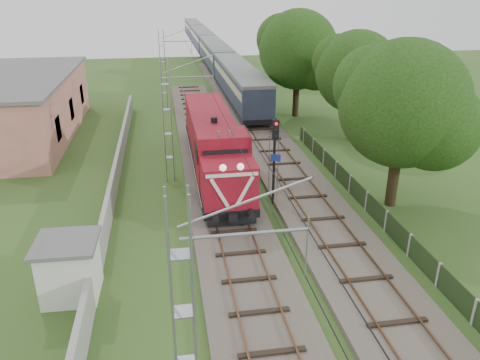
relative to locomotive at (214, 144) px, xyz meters
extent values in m
plane|color=#33541F|center=(0.00, -12.50, -2.22)|extent=(140.00, 140.00, 0.00)
cube|color=#6B6054|center=(0.00, -5.50, -2.07)|extent=(4.20, 70.00, 0.30)
cube|color=black|center=(0.00, -5.50, -1.87)|extent=(2.40, 70.00, 0.10)
cube|color=brown|center=(-0.85, -5.50, -1.80)|extent=(0.08, 70.00, 0.05)
cube|color=brown|center=(0.85, -5.50, -1.80)|extent=(0.08, 70.00, 0.05)
cube|color=#6B6054|center=(5.00, 7.50, -2.07)|extent=(4.20, 80.00, 0.30)
cube|color=black|center=(5.00, 7.50, -1.87)|extent=(2.40, 80.00, 0.10)
cube|color=brown|center=(4.15, 7.50, -1.80)|extent=(0.08, 80.00, 0.05)
cube|color=brown|center=(5.85, 7.50, -1.80)|extent=(0.08, 80.00, 0.05)
cylinder|color=gray|center=(-1.50, -20.50, 4.58)|extent=(3.00, 0.08, 0.08)
cylinder|color=gray|center=(-1.50, -0.50, 4.58)|extent=(3.00, 0.08, 0.08)
cylinder|color=gray|center=(-1.50, 19.50, 4.58)|extent=(3.00, 0.08, 0.08)
cylinder|color=black|center=(0.00, -0.50, 3.28)|extent=(0.03, 70.00, 0.03)
cylinder|color=black|center=(0.00, -0.50, 4.58)|extent=(0.03, 70.00, 0.03)
cube|color=#9E9E99|center=(-6.50, -0.50, -1.47)|extent=(0.25, 40.00, 1.50)
cube|color=#DB8176|center=(-15.00, 11.50, 0.28)|extent=(8.00, 20.00, 5.00)
cube|color=#606060|center=(-15.00, 11.50, 2.88)|extent=(8.40, 20.40, 0.25)
cube|color=black|center=(-11.05, 5.50, -0.02)|extent=(0.10, 1.60, 1.80)
cube|color=black|center=(-11.05, 11.50, -0.02)|extent=(0.10, 1.60, 1.80)
cube|color=black|center=(-11.05, 17.50, -0.02)|extent=(0.10, 1.60, 1.80)
cube|color=black|center=(8.00, -9.50, -1.62)|extent=(0.05, 32.00, 1.15)
cube|color=#9E9E99|center=(8.00, 5.50, -1.62)|extent=(0.12, 0.12, 1.20)
cube|color=black|center=(0.00, 0.12, -1.23)|extent=(2.97, 16.82, 0.49)
cube|color=black|center=(0.00, -5.32, -1.53)|extent=(2.18, 3.56, 0.49)
cube|color=black|center=(0.00, 5.56, -1.53)|extent=(2.18, 3.56, 0.49)
cube|color=black|center=(0.00, -8.19, -1.62)|extent=(2.57, 0.25, 0.35)
cube|color=maroon|center=(0.00, -7.05, 0.16)|extent=(2.87, 2.47, 2.28)
sphere|color=white|center=(-0.45, -8.24, 1.44)|extent=(0.36, 0.36, 0.36)
sphere|color=white|center=(0.45, -8.24, 1.44)|extent=(0.36, 0.36, 0.36)
cube|color=silver|center=(-0.64, -8.31, 0.11)|extent=(0.99, 0.06, 1.66)
cube|color=silver|center=(0.64, -8.31, 0.11)|extent=(0.99, 0.06, 1.66)
cube|color=silver|center=(0.00, -8.31, 1.05)|extent=(2.67, 0.06, 0.18)
cube|color=maroon|center=(0.00, -4.63, 0.60)|extent=(2.97, 2.37, 3.17)
cube|color=black|center=(0.00, -5.83, 1.10)|extent=(2.47, 0.06, 0.89)
cube|color=maroon|center=(0.00, 2.54, 0.30)|extent=(2.77, 11.97, 2.57)
cylinder|color=black|center=(0.00, -0.47, 1.74)|extent=(0.44, 0.44, 0.40)
cylinder|color=gray|center=(-0.30, -5.42, 2.33)|extent=(0.12, 0.12, 0.35)
cylinder|color=gray|center=(0.30, -5.42, 2.33)|extent=(0.12, 0.12, 0.35)
cube|color=black|center=(5.00, 19.98, -1.33)|extent=(2.83, 21.46, 0.49)
cube|color=#303E50|center=(5.00, 19.98, 0.23)|extent=(2.93, 21.46, 2.63)
cube|color=beige|center=(5.00, 19.98, 0.71)|extent=(2.97, 20.60, 0.73)
cube|color=slate|center=(5.00, 19.98, 1.69)|extent=(2.98, 21.46, 0.34)
cube|color=black|center=(5.00, 42.41, -1.33)|extent=(2.83, 21.46, 0.49)
cube|color=#303E50|center=(5.00, 42.41, 0.23)|extent=(2.93, 21.46, 2.63)
cube|color=beige|center=(5.00, 42.41, 0.71)|extent=(2.97, 20.60, 0.73)
cube|color=slate|center=(5.00, 42.41, 1.69)|extent=(2.98, 21.46, 0.34)
cube|color=black|center=(5.00, 64.85, -1.33)|extent=(2.83, 21.46, 0.49)
cube|color=#303E50|center=(5.00, 64.85, 0.23)|extent=(2.93, 21.46, 2.63)
cube|color=beige|center=(5.00, 64.85, 0.71)|extent=(2.97, 20.60, 0.73)
cube|color=slate|center=(5.00, 64.85, 1.69)|extent=(2.98, 21.46, 0.34)
cube|color=black|center=(5.00, 87.29, -1.33)|extent=(2.83, 21.46, 0.49)
cube|color=#303E50|center=(5.00, 87.29, 0.23)|extent=(2.93, 21.46, 2.63)
cube|color=beige|center=(5.00, 87.29, 0.71)|extent=(2.97, 20.60, 0.73)
cube|color=slate|center=(5.00, 87.29, 1.69)|extent=(2.98, 21.46, 0.34)
cylinder|color=black|center=(2.91, -5.19, 0.40)|extent=(0.15, 0.15, 5.25)
cube|color=black|center=(2.91, -5.34, 2.40)|extent=(0.43, 0.35, 1.16)
sphere|color=red|center=(2.91, -5.47, 2.77)|extent=(0.19, 0.19, 0.19)
sphere|color=black|center=(2.91, -5.47, 2.40)|extent=(0.19, 0.19, 0.19)
sphere|color=black|center=(2.91, -5.47, 2.03)|extent=(0.19, 0.19, 0.19)
cube|color=#1B36A2|center=(2.97, -5.31, 0.72)|extent=(0.56, 0.25, 0.42)
cube|color=silver|center=(-7.40, -12.50, -1.03)|extent=(2.23, 2.23, 2.38)
cube|color=#606060|center=(-7.40, -12.50, 0.27)|extent=(2.56, 2.56, 0.16)
cylinder|color=#362916|center=(9.75, -6.46, -0.07)|extent=(0.64, 0.64, 4.31)
sphere|color=#11350E|center=(9.75, -6.46, 3.85)|extent=(7.05, 7.05, 7.05)
sphere|color=#11350E|center=(11.16, -7.52, 2.87)|extent=(4.94, 4.94, 4.94)
sphere|color=#11350E|center=(8.52, -5.23, 4.63)|extent=(4.58, 4.58, 4.58)
cylinder|color=#362916|center=(12.19, 5.86, -0.22)|extent=(0.50, 0.50, 4.01)
sphere|color=#11350E|center=(12.19, 5.86, 3.43)|extent=(6.57, 6.57, 6.57)
sphere|color=#11350E|center=(13.50, 4.88, 2.52)|extent=(4.60, 4.60, 4.60)
sphere|color=#11350E|center=(11.04, 7.01, 4.16)|extent=(4.27, 4.27, 4.27)
cylinder|color=#362916|center=(9.68, 14.11, 0.05)|extent=(0.60, 0.60, 4.55)
sphere|color=#11350E|center=(9.68, 14.11, 4.19)|extent=(7.45, 7.45, 7.45)
sphere|color=#11350E|center=(11.17, 12.99, 3.16)|extent=(5.21, 5.21, 5.21)
sphere|color=#11350E|center=(8.37, 15.41, 5.02)|extent=(4.84, 4.84, 4.84)
cylinder|color=#362916|center=(14.19, 30.75, -0.19)|extent=(0.52, 0.52, 4.06)
sphere|color=#11350E|center=(14.19, 30.75, 3.50)|extent=(6.65, 6.65, 6.65)
sphere|color=#11350E|center=(15.52, 29.76, 2.58)|extent=(4.65, 4.65, 4.65)
sphere|color=#11350E|center=(13.03, 31.92, 4.24)|extent=(4.32, 4.32, 4.32)
camera|label=1|loc=(-3.14, -29.76, 9.85)|focal=35.00mm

